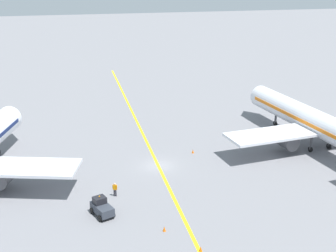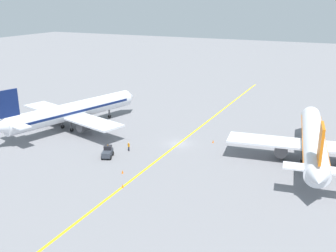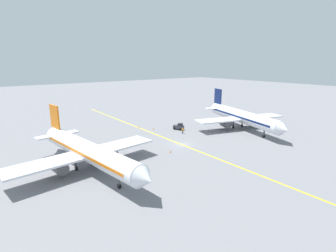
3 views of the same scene
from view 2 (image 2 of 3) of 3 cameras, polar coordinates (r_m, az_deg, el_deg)
The scene contains 9 objects.
ground_plane at distance 74.53m, azimuth 1.57°, elevation -2.58°, with size 400.00×400.00×0.00m, color slate.
apron_yellow_centreline at distance 74.53m, azimuth 1.57°, elevation -2.57°, with size 0.40×120.00×0.01m, color yellow.
airplane_at_gate at distance 84.59m, azimuth -13.76°, elevation 2.06°, with size 28.34×34.90×10.60m.
airplane_adjacent_stand at distance 69.56m, azimuth 20.35°, elevation -2.02°, with size 28.44×35.52×10.60m.
baggage_tug_dark at distance 68.80m, azimuth -8.77°, elevation -3.78°, with size 2.58×3.34×2.11m.
ground_crew_worker at distance 70.98m, azimuth -5.72°, elevation -2.95°, with size 0.52×0.37×1.68m.
traffic_cone_near_nose at distance 62.53m, azimuth -6.62°, elevation -6.61°, with size 0.32×0.32×0.55m, color orange.
traffic_cone_mid_apron at distance 58.10m, azimuth -6.60°, elevation -8.61°, with size 0.32×0.32×0.55m, color orange.
traffic_cone_by_wingtip at distance 75.38m, azimuth 6.56°, elevation -2.23°, with size 0.32×0.32×0.55m, color orange.
Camera 2 is at (27.62, -64.09, 26.16)m, focal length 42.00 mm.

